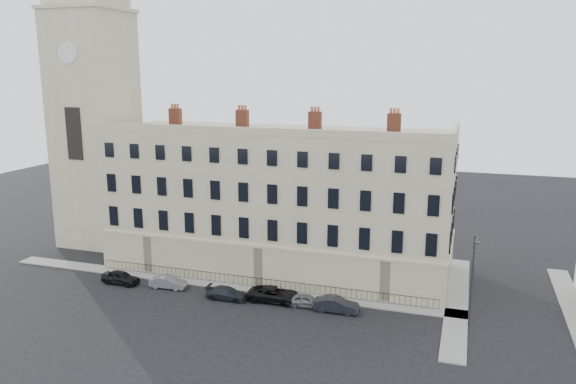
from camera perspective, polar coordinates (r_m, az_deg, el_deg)
name	(u,v)px	position (r m, az deg, el deg)	size (l,w,h in m)	color
ground	(299,318)	(49.97, 1.08, -12.70)	(160.00, 160.00, 0.00)	black
terrace	(278,200)	(60.10, -0.98, -0.82)	(36.22, 12.22, 17.00)	#C1B290
church_tower	(93,91)	(71.84, -19.16, 9.65)	(8.00, 8.13, 44.00)	#C1B290
pavement_terrace	(218,284)	(57.59, -7.10, -9.25)	(48.00, 2.00, 0.12)	gray
pavement_east_return	(457,301)	(55.48, 16.80, -10.56)	(2.00, 24.00, 0.12)	gray
pavement_adjacent	(572,306)	(58.17, 26.90, -10.32)	(2.00, 20.00, 0.12)	gray
railings	(257,282)	(56.27, -3.20, -9.17)	(35.00, 0.04, 0.96)	black
car_a	(121,277)	(59.60, -16.64, -8.31)	(1.59, 3.96, 1.35)	black
car_b	(168,282)	(57.34, -12.06, -8.95)	(1.29, 3.70, 1.22)	slate
car_c	(227,293)	(53.86, -6.22, -10.18)	(1.65, 4.06, 1.18)	#1F2329
car_d	(274,294)	(53.05, -1.38, -10.35)	(2.29, 4.96, 1.38)	black
car_e	(306,301)	(51.96, 1.88, -10.96)	(1.42, 3.53, 1.20)	slate
car_f	(336,305)	(51.10, 4.92, -11.33)	(1.42, 4.08, 1.34)	black
streetlamp	(472,277)	(49.48, 18.22, -8.17)	(0.47, 1.68, 7.82)	#333439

